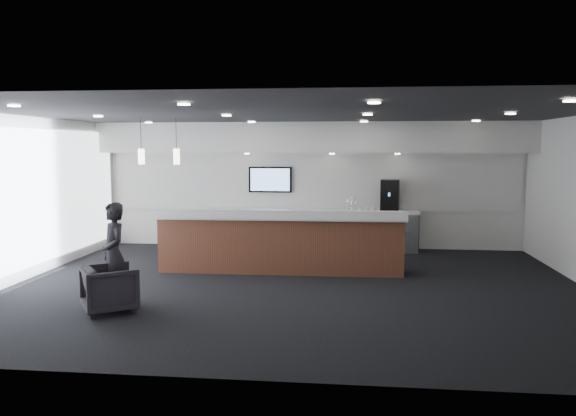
# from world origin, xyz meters

# --- Properties ---
(ground) EXTENTS (10.00, 10.00, 0.00)m
(ground) POSITION_xyz_m (0.00, 0.00, 0.00)
(ground) COLOR black
(ground) RESTS_ON ground
(ceiling) EXTENTS (10.00, 8.00, 0.02)m
(ceiling) POSITION_xyz_m (0.00, 0.00, 3.00)
(ceiling) COLOR black
(ceiling) RESTS_ON back_wall
(back_wall) EXTENTS (10.00, 0.02, 3.00)m
(back_wall) POSITION_xyz_m (0.00, 4.00, 1.50)
(back_wall) COLOR silver
(back_wall) RESTS_ON ground
(left_wall) EXTENTS (0.02, 8.00, 3.00)m
(left_wall) POSITION_xyz_m (-5.00, 0.00, 1.50)
(left_wall) COLOR silver
(left_wall) RESTS_ON ground
(soffit_bulkhead) EXTENTS (10.00, 0.90, 0.70)m
(soffit_bulkhead) POSITION_xyz_m (0.00, 3.55, 2.65)
(soffit_bulkhead) COLOR silver
(soffit_bulkhead) RESTS_ON back_wall
(alcove_panel) EXTENTS (9.80, 0.06, 1.40)m
(alcove_panel) POSITION_xyz_m (0.00, 3.97, 1.60)
(alcove_panel) COLOR silver
(alcove_panel) RESTS_ON back_wall
(window_blinds_wall) EXTENTS (0.04, 7.36, 2.55)m
(window_blinds_wall) POSITION_xyz_m (-4.96, 0.00, 1.50)
(window_blinds_wall) COLOR #A7B5C8
(window_blinds_wall) RESTS_ON left_wall
(back_credenza) EXTENTS (5.06, 0.66, 0.95)m
(back_credenza) POSITION_xyz_m (-0.00, 3.64, 0.48)
(back_credenza) COLOR gray
(back_credenza) RESTS_ON ground
(wall_tv) EXTENTS (1.05, 0.08, 0.62)m
(wall_tv) POSITION_xyz_m (-1.00, 3.91, 1.65)
(wall_tv) COLOR black
(wall_tv) RESTS_ON back_wall
(pendant_left) EXTENTS (0.12, 0.12, 0.30)m
(pendant_left) POSITION_xyz_m (-2.40, 0.80, 2.25)
(pendant_left) COLOR #FFF0C6
(pendant_left) RESTS_ON ceiling
(pendant_right) EXTENTS (0.12, 0.12, 0.30)m
(pendant_right) POSITION_xyz_m (-3.10, 0.80, 2.25)
(pendant_right) COLOR #FFF0C6
(pendant_right) RESTS_ON ceiling
(ceiling_can_lights) EXTENTS (7.00, 5.00, 0.02)m
(ceiling_can_lights) POSITION_xyz_m (0.00, 0.00, 2.97)
(ceiling_can_lights) COLOR white
(ceiling_can_lights) RESTS_ON ceiling
(service_counter) EXTENTS (4.80, 0.87, 1.49)m
(service_counter) POSITION_xyz_m (-0.41, 1.15, 0.58)
(service_counter) COLOR #5A2B1E
(service_counter) RESTS_ON ground
(coffee_machine) EXTENTS (0.48, 0.58, 0.73)m
(coffee_machine) POSITION_xyz_m (1.86, 3.66, 1.31)
(coffee_machine) COLOR black
(coffee_machine) RESTS_ON back_credenza
(info_sign_left) EXTENTS (0.17, 0.04, 0.24)m
(info_sign_left) POSITION_xyz_m (0.67, 3.53, 1.07)
(info_sign_left) COLOR silver
(info_sign_left) RESTS_ON back_credenza
(info_sign_right) EXTENTS (0.17, 0.04, 0.23)m
(info_sign_right) POSITION_xyz_m (0.68, 3.55, 1.06)
(info_sign_right) COLOR silver
(info_sign_right) RESTS_ON back_credenza
(armchair) EXTENTS (1.04, 1.03, 0.69)m
(armchair) POSITION_xyz_m (-2.60, -1.77, 0.34)
(armchair) COLOR black
(armchair) RESTS_ON ground
(lounge_guest) EXTENTS (0.66, 0.69, 1.59)m
(lounge_guest) POSITION_xyz_m (-2.69, -1.39, 0.79)
(lounge_guest) COLOR black
(lounge_guest) RESTS_ON ground
(cup_0) EXTENTS (0.10, 0.10, 0.09)m
(cup_0) POSITION_xyz_m (1.88, 3.54, 0.99)
(cup_0) COLOR white
(cup_0) RESTS_ON back_credenza
(cup_1) EXTENTS (0.13, 0.13, 0.09)m
(cup_1) POSITION_xyz_m (1.74, 3.54, 0.99)
(cup_1) COLOR white
(cup_1) RESTS_ON back_credenza
(cup_2) EXTENTS (0.12, 0.12, 0.09)m
(cup_2) POSITION_xyz_m (1.60, 3.54, 0.99)
(cup_2) COLOR white
(cup_2) RESTS_ON back_credenza
(cup_3) EXTENTS (0.12, 0.12, 0.09)m
(cup_3) POSITION_xyz_m (1.46, 3.54, 0.99)
(cup_3) COLOR white
(cup_3) RESTS_ON back_credenza
(cup_4) EXTENTS (0.13, 0.13, 0.09)m
(cup_4) POSITION_xyz_m (1.32, 3.54, 0.99)
(cup_4) COLOR white
(cup_4) RESTS_ON back_credenza
(cup_5) EXTENTS (0.10, 0.10, 0.09)m
(cup_5) POSITION_xyz_m (1.18, 3.54, 0.99)
(cup_5) COLOR white
(cup_5) RESTS_ON back_credenza
(cup_6) EXTENTS (0.13, 0.13, 0.09)m
(cup_6) POSITION_xyz_m (1.04, 3.54, 0.99)
(cup_6) COLOR white
(cup_6) RESTS_ON back_credenza
(cup_7) EXTENTS (0.11, 0.11, 0.09)m
(cup_7) POSITION_xyz_m (0.90, 3.54, 0.99)
(cup_7) COLOR white
(cup_7) RESTS_ON back_credenza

